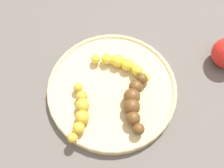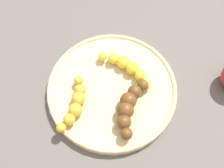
% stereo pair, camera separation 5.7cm
% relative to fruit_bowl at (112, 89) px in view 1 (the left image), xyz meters
% --- Properties ---
extents(ground_plane, '(2.40, 2.40, 0.00)m').
position_rel_fruit_bowl_xyz_m(ground_plane, '(0.00, 0.00, -0.01)').
color(ground_plane, '#56514C').
extents(fruit_bowl, '(0.29, 0.29, 0.02)m').
position_rel_fruit_bowl_xyz_m(fruit_bowl, '(0.00, 0.00, 0.00)').
color(fruit_bowl, '#D1B784').
rests_on(fruit_bowl, ground_plane).
extents(banana_overripe, '(0.10, 0.11, 0.04)m').
position_rel_fruit_bowl_xyz_m(banana_overripe, '(-0.01, 0.06, 0.03)').
color(banana_overripe, '#593819').
rests_on(banana_overripe, fruit_bowl).
extents(banana_yellow, '(0.08, 0.13, 0.03)m').
position_rel_fruit_bowl_xyz_m(banana_yellow, '(-0.05, -0.03, 0.02)').
color(banana_yellow, yellow).
rests_on(banana_yellow, fruit_bowl).
extents(banana_spotted, '(0.09, 0.11, 0.03)m').
position_rel_fruit_bowl_xyz_m(banana_spotted, '(0.09, 0.01, 0.02)').
color(banana_spotted, gold).
rests_on(banana_spotted, fruit_bowl).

